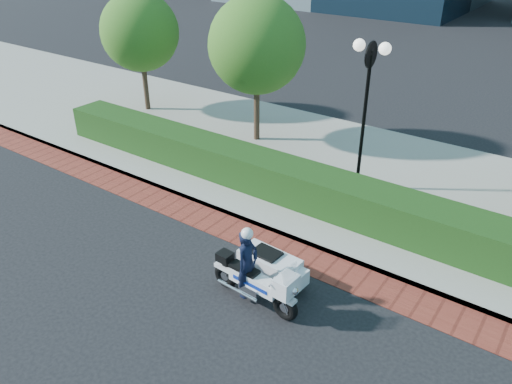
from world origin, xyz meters
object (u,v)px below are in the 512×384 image
Objects in this scene: lamppost at (367,94)px; tree_b at (257,45)px; tree_a at (140,32)px; police_motorcycle at (260,270)px.

lamppost is 4.71m from tree_b.
tree_a is (-10.00, 1.30, 0.26)m from lamppost.
tree_a reaches higher than lamppost.
tree_a is 0.94× the size of tree_b.
tree_a is at bearing 172.59° from lamppost.
tree_b is at bearing 163.89° from lamppost.
lamppost is 0.86× the size of tree_b.
tree_a is 5.50m from tree_b.
lamppost is 10.09m from tree_a.
tree_b is 2.25× the size of police_motorcycle.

